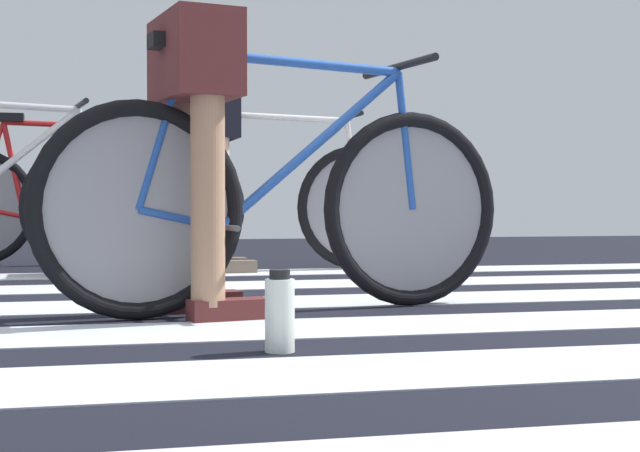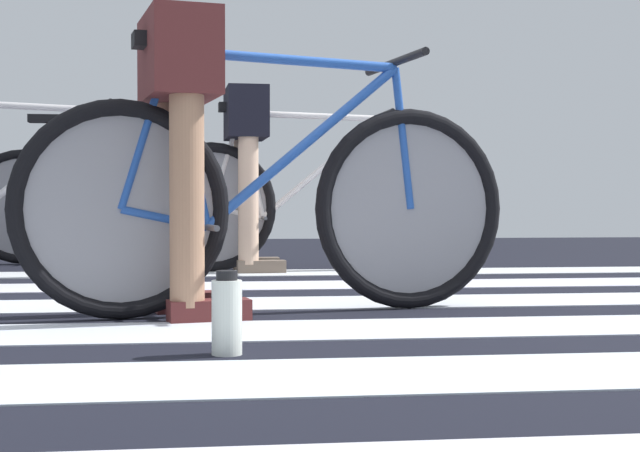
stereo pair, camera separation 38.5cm
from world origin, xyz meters
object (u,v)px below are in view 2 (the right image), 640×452
Objects in this scene: cyclist_1_of_4 at (181,122)px; cyclist_3_of_4 at (247,153)px; water_bottle at (227,315)px; bicycle_3_of_4 at (302,202)px; bicycle_1_of_4 at (272,201)px; bicycle_2_of_4 at (16,202)px; bicycle_4_of_4 at (105,202)px.

cyclist_1_of_4 is 2.08m from cyclist_3_of_4.
cyclist_3_of_4 is at bearing 86.57° from water_bottle.
cyclist_1_of_4 is at bearing -109.30° from bicycle_3_of_4.
bicycle_1_of_4 is at bearing 0.00° from cyclist_1_of_4.
bicycle_3_of_4 is (0.31, 2.01, 0.00)m from bicycle_1_of_4.
bicycle_2_of_4 is 1.25m from cyclist_3_of_4.
bicycle_1_of_4 reaches higher than water_bottle.
bicycle_4_of_4 is (-0.86, 0.82, -0.27)m from cyclist_3_of_4.
cyclist_3_of_4 reaches higher than bicycle_2_of_4.
cyclist_3_of_4 is at bearing 6.32° from bicycle_2_of_4.
cyclist_3_of_4 is at bearing -180.00° from bicycle_3_of_4.
cyclist_3_of_4 reaches higher than cyclist_1_of_4.
bicycle_1_of_4 is 0.91m from water_bottle.
bicycle_3_of_4 is 0.41m from cyclist_3_of_4.
cyclist_1_of_4 is 4.76× the size of water_bottle.
bicycle_2_of_4 is (-0.87, 1.73, -0.26)m from cyclist_1_of_4.
bicycle_2_of_4 is 8.21× the size of water_bottle.
bicycle_4_of_4 is at bearing 133.45° from cyclist_3_of_4.
cyclist_1_of_4 reaches higher than bicycle_2_of_4.
bicycle_4_of_4 is (-0.55, 2.88, -0.26)m from cyclist_1_of_4.
bicycle_4_of_4 is (-1.17, 0.81, 0.00)m from bicycle_3_of_4.
cyclist_1_of_4 is at bearing -180.00° from bicycle_1_of_4.
bicycle_1_of_4 is 0.99× the size of bicycle_2_of_4.
bicycle_1_of_4 is 0.99× the size of bicycle_3_of_4.
cyclist_1_of_4 is at bearing -78.89° from bicycle_4_of_4.
bicycle_1_of_4 and bicycle_4_of_4 have the same top height.
cyclist_3_of_4 reaches higher than bicycle_4_of_4.
bicycle_4_of_4 is 3.74m from water_bottle.
water_bottle is (1.01, -2.52, -0.29)m from bicycle_2_of_4.
bicycle_2_of_4 is (-1.18, 1.67, 0.00)m from bicycle_1_of_4.
water_bottle is at bearing -102.33° from bicycle_3_of_4.
bicycle_3_of_4 is (1.49, 0.34, 0.00)m from bicycle_2_of_4.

